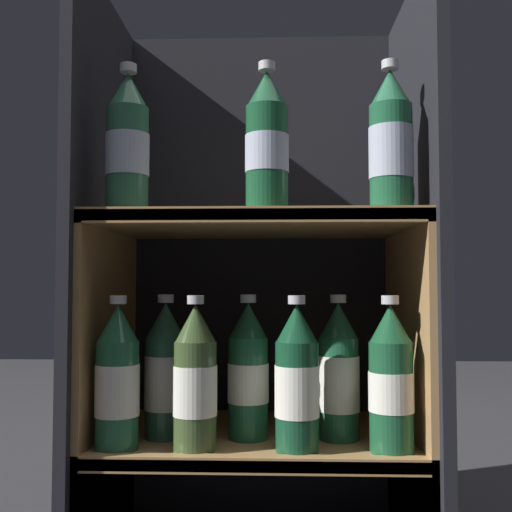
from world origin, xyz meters
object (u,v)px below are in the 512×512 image
object	(u,v)px
bottle_upper_front_1	(267,145)
bottle_lower_back_1	(248,373)
bottle_lower_back_0	(165,374)
bottle_lower_front_0	(117,380)
bottle_lower_back_2	(339,375)
bottle_upper_front_2	(391,144)
bottle_lower_front_1	(195,381)
bottle_upper_front_0	(127,146)
bottle_lower_front_2	(297,381)
bottle_lower_front_3	(391,381)

from	to	relation	value
bottle_upper_front_1	bottle_lower_back_1	world-z (taller)	bottle_upper_front_1
bottle_lower_back_0	bottle_lower_front_0	bearing A→B (deg)	-128.42
bottle_upper_front_1	bottle_lower_back_2	distance (m)	0.41
bottle_upper_front_2	bottle_lower_back_0	bearing A→B (deg)	168.19
bottle_upper_front_1	bottle_lower_back_2	size ratio (longest dim) A/B	1.00
bottle_lower_back_0	bottle_upper_front_1	bearing A→B (deg)	-23.93
bottle_upper_front_2	bottle_lower_front_0	size ratio (longest dim) A/B	1.00
bottle_lower_front_1	bottle_lower_back_0	bearing A→B (deg)	128.42
bottle_upper_front_2	bottle_lower_front_1	distance (m)	0.50
bottle_upper_front_0	bottle_upper_front_1	world-z (taller)	same
bottle_lower_front_0	bottle_lower_back_2	distance (m)	0.37
bottle_lower_front_2	bottle_lower_back_0	xyz separation A→B (m)	(-0.23, 0.08, -0.00)
bottle_upper_front_2	bottle_lower_back_1	bearing A→B (deg)	161.34
bottle_upper_front_2	bottle_lower_back_2	world-z (taller)	bottle_upper_front_2
bottle_lower_back_1	bottle_upper_front_0	bearing A→B (deg)	-157.88
bottle_lower_back_0	bottle_upper_front_0	bearing A→B (deg)	-122.49
bottle_lower_front_2	bottle_lower_back_1	distance (m)	0.11
bottle_upper_front_0	bottle_lower_front_3	xyz separation A→B (m)	(0.43, 0.00, -0.38)
bottle_upper_front_1	bottle_lower_front_1	xyz separation A→B (m)	(-0.12, 0.00, -0.38)
bottle_lower_front_0	bottle_lower_back_1	xyz separation A→B (m)	(0.21, 0.08, 0.00)
bottle_upper_front_0	bottle_lower_back_0	xyz separation A→B (m)	(0.05, 0.08, -0.38)
bottle_lower_front_0	bottle_upper_front_2	bearing A→B (deg)	-0.00
bottle_upper_front_2	bottle_lower_back_2	xyz separation A→B (m)	(-0.08, 0.08, -0.38)
bottle_upper_front_1	bottle_lower_front_0	xyz separation A→B (m)	(-0.24, 0.00, -0.38)
bottle_lower_front_3	bottle_lower_back_0	bearing A→B (deg)	168.07
bottle_upper_front_0	bottle_lower_back_2	xyz separation A→B (m)	(0.35, 0.08, -0.38)
bottle_lower_front_2	bottle_lower_back_1	size ratio (longest dim) A/B	1.00
bottle_lower_front_0	bottle_lower_front_1	size ratio (longest dim) A/B	1.00
bottle_lower_back_0	bottle_lower_back_1	xyz separation A→B (m)	(0.14, 0.00, 0.00)
bottle_upper_front_2	bottle_lower_front_2	bearing A→B (deg)	180.00
bottle_lower_front_1	bottle_lower_back_2	xyz separation A→B (m)	(0.24, 0.08, -0.00)
bottle_upper_front_0	bottle_lower_front_0	bearing A→B (deg)	180.00
bottle_upper_front_2	bottle_lower_front_2	distance (m)	0.41
bottle_lower_back_1	bottle_lower_back_0	bearing A→B (deg)	-180.00
bottle_lower_front_1	bottle_lower_front_2	bearing A→B (deg)	0.00
bottle_upper_front_0	bottle_lower_front_3	world-z (taller)	bottle_upper_front_0
bottle_lower_back_1	bottle_upper_front_2	bearing A→B (deg)	-18.66
bottle_lower_front_1	bottle_upper_front_2	bearing A→B (deg)	-0.00
bottle_upper_front_2	bottle_lower_front_3	distance (m)	0.38
bottle_lower_front_0	bottle_upper_front_0	bearing A→B (deg)	0.00
bottle_upper_front_0	bottle_lower_back_0	world-z (taller)	bottle_upper_front_0
bottle_upper_front_1	bottle_upper_front_2	distance (m)	0.20
bottle_lower_front_1	bottle_lower_front_2	distance (m)	0.16
bottle_lower_back_0	bottle_lower_back_1	world-z (taller)	same
bottle_upper_front_2	bottle_lower_front_2	size ratio (longest dim) A/B	1.00
bottle_lower_front_0	bottle_lower_back_2	xyz separation A→B (m)	(0.36, 0.08, -0.00)
bottle_lower_front_1	bottle_lower_front_2	xyz separation A→B (m)	(0.16, 0.00, -0.00)
bottle_upper_front_1	bottle_lower_back_1	xyz separation A→B (m)	(-0.03, 0.08, -0.38)
bottle_lower_front_2	bottle_lower_back_2	size ratio (longest dim) A/B	1.00
bottle_lower_front_0	bottle_lower_front_1	bearing A→B (deg)	0.00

